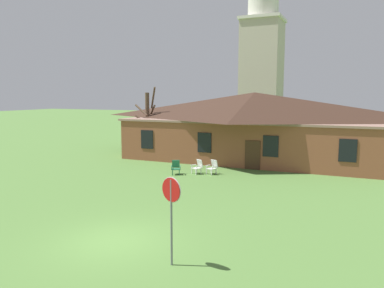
% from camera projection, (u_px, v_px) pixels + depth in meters
% --- Properties ---
extents(ground_plane, '(200.00, 200.00, 0.00)m').
position_uv_depth(ground_plane, '(115.00, 241.00, 13.72)').
color(ground_plane, '#517A38').
extents(brick_building, '(20.80, 10.40, 5.54)m').
position_uv_depth(brick_building, '(254.00, 125.00, 31.58)').
color(brick_building, brown).
rests_on(brick_building, ground).
extents(dome_tower, '(5.18, 5.18, 20.63)m').
position_uv_depth(dome_tower, '(262.00, 62.00, 47.64)').
color(dome_tower, '#BCB29E').
rests_on(dome_tower, ground).
extents(stop_sign, '(0.77, 0.29, 2.84)m').
position_uv_depth(stop_sign, '(171.00, 203.00, 11.54)').
color(stop_sign, slate).
rests_on(stop_sign, ground).
extents(lawn_chair_by_porch, '(0.81, 0.85, 0.96)m').
position_uv_depth(lawn_chair_by_porch, '(176.00, 167.00, 25.21)').
color(lawn_chair_by_porch, '#28704C').
rests_on(lawn_chair_by_porch, ground).
extents(lawn_chair_near_door, '(0.82, 0.85, 0.96)m').
position_uv_depth(lawn_chair_near_door, '(198.00, 166.00, 25.45)').
color(lawn_chair_near_door, silver).
rests_on(lawn_chair_near_door, ground).
extents(lawn_chair_left_end, '(0.78, 0.83, 0.96)m').
position_uv_depth(lawn_chair_left_end, '(213.00, 167.00, 25.31)').
color(lawn_chair_left_end, silver).
rests_on(lawn_chair_left_end, ground).
extents(bare_tree_beside_building, '(1.88, 1.85, 6.04)m').
position_uv_depth(bare_tree_beside_building, '(148.00, 121.00, 32.79)').
color(bare_tree_beside_building, brown).
rests_on(bare_tree_beside_building, ground).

